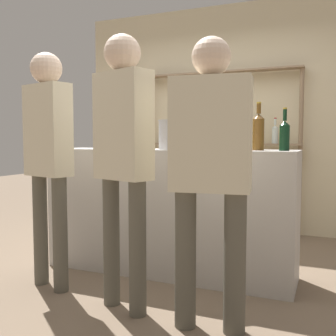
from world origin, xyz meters
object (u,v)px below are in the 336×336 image
counter_bottle_2 (193,133)px  counter_bottle_1 (258,131)px  customer_left (48,148)px  ice_bucket (172,135)px  customer_right (210,161)px  counter_bottle_3 (201,133)px  customer_center (123,146)px  counter_bottle_4 (139,135)px  counter_bottle_0 (227,135)px  counter_bottle_5 (285,135)px  server_behind_counter (206,162)px  wine_glass (101,136)px

counter_bottle_2 → counter_bottle_1: bearing=4.3°
counter_bottle_2 → customer_left: 1.13m
ice_bucket → customer_right: customer_right is taller
counter_bottle_1 → ice_bucket: bearing=-174.5°
counter_bottle_1 → ice_bucket: counter_bottle_1 is taller
counter_bottle_1 → counter_bottle_3: (-0.51, 0.15, -0.01)m
counter_bottle_3 → customer_center: customer_center is taller
ice_bucket → customer_right: 0.97m
counter_bottle_3 → counter_bottle_4: counter_bottle_3 is taller
counter_bottle_3 → customer_right: size_ratio=0.20×
counter_bottle_0 → customer_left: (-1.20, -0.72, -0.10)m
counter_bottle_5 → server_behind_counter: 1.13m
counter_bottle_4 → counter_bottle_5: (1.24, -0.07, 0.00)m
counter_bottle_3 → counter_bottle_1: bearing=-16.7°
counter_bottle_5 → ice_bucket: size_ratio=1.32×
counter_bottle_3 → wine_glass: 0.90m
customer_right → ice_bucket: bearing=29.0°
counter_bottle_4 → customer_center: 0.89m
counter_bottle_0 → wine_glass: (-1.12, -0.11, -0.01)m
ice_bucket → counter_bottle_0: bearing=16.2°
customer_center → customer_left: bearing=98.8°
counter_bottle_3 → server_behind_counter: 0.62m
counter_bottle_3 → wine_glass: counter_bottle_3 is taller
counter_bottle_4 → counter_bottle_3: bearing=11.4°
counter_bottle_3 → customer_left: size_ratio=0.19×
counter_bottle_2 → server_behind_counter: size_ratio=0.23×
wine_glass → customer_right: bearing=-32.5°
counter_bottle_2 → wine_glass: 0.86m
counter_bottle_1 → server_behind_counter: size_ratio=0.23×
customer_left → customer_center: 0.73m
counter_bottle_1 → ice_bucket: 0.69m
ice_bucket → customer_center: 0.73m
customer_right → customer_center: bearing=78.5°
counter_bottle_0 → customer_right: size_ratio=0.19×
ice_bucket → customer_left: 0.98m
counter_bottle_3 → customer_right: 1.07m
counter_bottle_4 → customer_right: size_ratio=0.18×
customer_right → server_behind_counter: bearing=11.2°
counter_bottle_0 → counter_bottle_3: 0.27m
server_behind_counter → ice_bucket: bearing=14.1°
counter_bottle_0 → customer_center: 0.98m
customer_left → customer_center: size_ratio=0.98×
server_behind_counter → customer_right: (0.49, -1.54, 0.10)m
counter_bottle_1 → counter_bottle_2: bearing=-175.7°
counter_bottle_0 → counter_bottle_1: (0.26, -0.06, 0.03)m
counter_bottle_3 → counter_bottle_5: bearing=-14.2°
counter_bottle_2 → counter_bottle_3: (0.01, 0.19, -0.00)m
ice_bucket → counter_bottle_4: bearing=163.1°
counter_bottle_4 → wine_glass: counter_bottle_4 is taller
counter_bottle_1 → counter_bottle_5: counter_bottle_1 is taller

